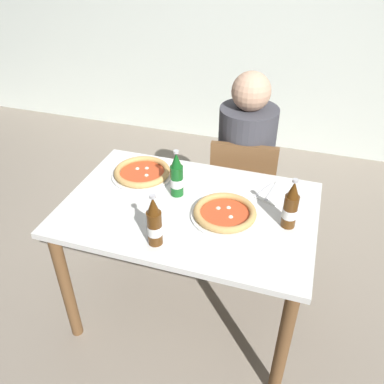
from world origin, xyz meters
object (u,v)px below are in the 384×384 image
(beer_bottle_center, at_px, (154,223))
(beer_bottle_right, at_px, (291,207))
(chair_behind_table, at_px, (242,189))
(beer_bottle_left, at_px, (177,177))
(napkin_with_cutlery, at_px, (268,191))
(dining_table_main, at_px, (189,225))
(pizza_margherita_near, at_px, (142,173))
(diner_seated, at_px, (244,171))
(pizza_marinara_far, at_px, (225,213))

(beer_bottle_center, bearing_deg, beer_bottle_right, 28.77)
(chair_behind_table, bearing_deg, beer_bottle_left, 60.31)
(beer_bottle_center, bearing_deg, napkin_with_cutlery, 52.97)
(dining_table_main, bearing_deg, pizza_margherita_near, 150.61)
(beer_bottle_center, bearing_deg, diner_seated, 77.92)
(diner_seated, distance_m, beer_bottle_left, 0.68)
(pizza_marinara_far, bearing_deg, pizza_margherita_near, 157.64)
(pizza_marinara_far, distance_m, beer_bottle_right, 0.30)
(beer_bottle_center, distance_m, napkin_with_cutlery, 0.67)
(diner_seated, distance_m, beer_bottle_right, 0.78)
(pizza_margherita_near, xyz_separation_m, beer_bottle_center, (0.26, -0.47, 0.08))
(beer_bottle_center, bearing_deg, beer_bottle_left, 94.92)
(napkin_with_cutlery, bearing_deg, beer_bottle_left, -159.36)
(pizza_marinara_far, bearing_deg, napkin_with_cutlery, 59.38)
(diner_seated, relative_size, pizza_margherita_near, 3.73)
(chair_behind_table, bearing_deg, dining_table_main, 70.55)
(beer_bottle_right, relative_size, napkin_with_cutlery, 1.08)
(beer_bottle_center, distance_m, beer_bottle_right, 0.60)
(chair_behind_table, xyz_separation_m, beer_bottle_right, (0.31, -0.61, 0.37))
(chair_behind_table, distance_m, pizza_margherita_near, 0.70)
(pizza_margherita_near, height_order, beer_bottle_left, beer_bottle_left)
(pizza_marinara_far, xyz_separation_m, napkin_with_cutlery, (0.16, 0.27, -0.02))
(beer_bottle_left, distance_m, beer_bottle_right, 0.56)
(beer_bottle_left, bearing_deg, pizza_margherita_near, 156.45)
(pizza_margherita_near, bearing_deg, chair_behind_table, 42.24)
(pizza_marinara_far, height_order, beer_bottle_center, beer_bottle_center)
(diner_seated, bearing_deg, chair_behind_table, -82.54)
(chair_behind_table, bearing_deg, napkin_with_cutlery, 111.53)
(dining_table_main, bearing_deg, pizza_marinara_far, -8.28)
(pizza_marinara_far, distance_m, beer_bottle_center, 0.36)
(pizza_margherita_near, distance_m, beer_bottle_right, 0.81)
(beer_bottle_left, bearing_deg, beer_bottle_center, -85.08)
(beer_bottle_right, bearing_deg, beer_bottle_center, -151.23)
(diner_seated, xyz_separation_m, beer_bottle_left, (-0.23, -0.58, 0.27))
(pizza_margherita_near, bearing_deg, beer_bottle_center, -60.44)
(beer_bottle_left, xyz_separation_m, beer_bottle_center, (0.03, -0.36, 0.00))
(beer_bottle_right, xyz_separation_m, napkin_with_cutlery, (-0.13, 0.24, -0.10))
(beer_bottle_center, bearing_deg, dining_table_main, 78.95)
(dining_table_main, height_order, chair_behind_table, chair_behind_table)
(beer_bottle_left, height_order, beer_bottle_center, same)
(dining_table_main, relative_size, pizza_marinara_far, 3.82)
(beer_bottle_center, xyz_separation_m, napkin_with_cutlery, (0.40, 0.53, -0.10))
(pizza_margherita_near, xyz_separation_m, pizza_marinara_far, (0.50, -0.21, 0.00))
(pizza_marinara_far, bearing_deg, beer_bottle_left, 158.69)
(chair_behind_table, bearing_deg, beer_bottle_center, 71.52)
(pizza_marinara_far, bearing_deg, diner_seated, 93.03)
(diner_seated, relative_size, beer_bottle_left, 4.89)
(diner_seated, bearing_deg, dining_table_main, -102.53)
(pizza_margherita_near, relative_size, beer_bottle_left, 1.31)
(dining_table_main, relative_size, beer_bottle_right, 4.86)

